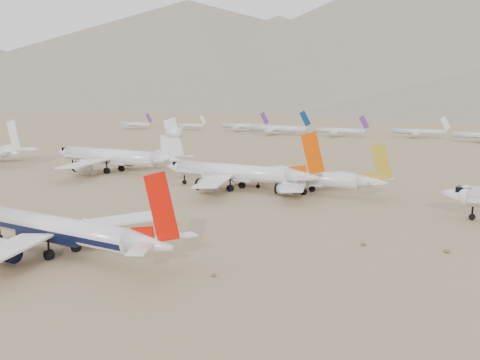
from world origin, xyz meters
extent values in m
plane|color=#81654B|center=(0.00, 0.00, 0.00)|extent=(7000.00, 7000.00, 0.00)
cylinder|color=white|center=(-5.64, -3.33, 4.77)|extent=(35.10, 4.15, 4.15)
cube|color=black|center=(-5.64, -3.33, 4.25)|extent=(34.40, 4.21, 0.93)
cone|color=white|center=(16.05, -3.33, 5.08)|extent=(8.78, 4.15, 4.15)
cube|color=white|center=(-2.93, -15.64, 4.05)|extent=(13.56, 21.36, 0.65)
cube|color=white|center=(17.76, -7.36, 5.60)|extent=(5.57, 7.29, 0.25)
cylinder|color=black|center=(-7.59, -11.95, 2.17)|extent=(4.88, 2.99, 2.99)
cube|color=white|center=(-2.93, 8.99, 4.05)|extent=(13.56, 21.36, 0.65)
cube|color=white|center=(17.76, 0.71, 5.60)|extent=(5.57, 7.29, 0.25)
cylinder|color=black|center=(-7.59, 5.30, 2.17)|extent=(4.88, 2.99, 2.99)
cube|color=red|center=(18.49, -3.33, 11.14)|extent=(6.65, 0.33, 10.96)
cylinder|color=black|center=(-22.15, -3.33, 0.62)|extent=(1.24, 0.52, 1.24)
cylinder|color=black|center=(-4.18, -6.23, 0.87)|extent=(1.74, 1.04, 1.74)
cylinder|color=black|center=(-4.18, -0.42, 0.87)|extent=(1.74, 1.04, 1.74)
sphere|color=white|center=(50.56, 64.16, 5.57)|extent=(4.84, 4.84, 4.84)
cube|color=black|center=(49.83, 64.16, 6.90)|extent=(3.39, 3.15, 1.21)
cylinder|color=black|center=(51.77, 64.16, 0.73)|extent=(1.45, 0.61, 1.45)
cylinder|color=white|center=(4.49, 75.93, 4.57)|extent=(32.73, 3.98, 3.98)
cube|color=silver|center=(4.49, 75.93, 4.08)|extent=(32.08, 4.04, 0.89)
sphere|color=white|center=(-11.87, 75.93, 4.57)|extent=(3.98, 3.98, 3.98)
cube|color=black|center=(-12.47, 75.93, 5.67)|extent=(2.78, 2.59, 0.99)
cone|color=white|center=(24.72, 75.93, 4.87)|extent=(8.18, 3.98, 3.98)
cube|color=white|center=(7.02, 64.40, 3.88)|extent=(12.64, 19.92, 0.62)
cube|color=white|center=(26.31, 72.15, 5.37)|extent=(5.20, 6.79, 0.24)
cylinder|color=silver|center=(2.68, 67.83, 2.08)|extent=(4.55, 2.86, 2.86)
cube|color=white|center=(7.02, 87.47, 3.88)|extent=(12.64, 19.92, 0.62)
cube|color=white|center=(26.31, 79.71, 5.37)|extent=(5.20, 6.79, 0.24)
cylinder|color=silver|center=(2.68, 84.03, 2.08)|extent=(4.55, 2.86, 2.86)
cube|color=gold|center=(27.00, 75.93, 10.54)|extent=(6.20, 0.32, 10.22)
cylinder|color=black|center=(-10.88, 75.93, 0.60)|extent=(1.19, 0.50, 1.19)
cylinder|color=black|center=(5.86, 73.15, 0.84)|extent=(1.67, 0.99, 1.67)
cylinder|color=black|center=(5.86, 78.72, 0.84)|extent=(1.67, 0.99, 1.67)
cylinder|color=white|center=(-16.51, 69.82, 5.38)|extent=(38.31, 4.68, 4.68)
cube|color=silver|center=(-16.51, 69.82, 4.80)|extent=(37.54, 4.75, 1.05)
sphere|color=white|center=(-35.67, 69.82, 5.38)|extent=(4.68, 4.68, 4.68)
cube|color=black|center=(-36.37, 69.82, 6.67)|extent=(3.28, 3.04, 1.17)
cone|color=white|center=(7.16, 69.82, 5.74)|extent=(9.58, 4.68, 4.68)
cube|color=white|center=(-13.56, 56.30, 4.57)|extent=(14.80, 23.32, 0.72)
cube|color=white|center=(9.03, 65.39, 6.32)|extent=(6.08, 7.95, 0.28)
cylinder|color=silver|center=(-18.64, 60.32, 2.45)|extent=(5.32, 3.37, 3.37)
cube|color=white|center=(-13.56, 83.33, 4.57)|extent=(14.80, 23.32, 0.72)
cube|color=white|center=(9.03, 74.24, 6.32)|extent=(6.08, 7.95, 0.28)
cylinder|color=silver|center=(-18.64, 79.31, 2.45)|extent=(5.32, 3.37, 3.37)
cube|color=#DA4300|center=(9.82, 69.82, 12.38)|extent=(7.26, 0.37, 11.96)
cylinder|color=black|center=(-34.50, 69.82, 0.70)|extent=(1.40, 0.59, 1.40)
cylinder|color=black|center=(-14.92, 66.54, 0.98)|extent=(1.97, 1.17, 1.97)
cylinder|color=black|center=(-14.92, 73.09, 0.98)|extent=(1.97, 1.17, 1.97)
cylinder|color=white|center=(-75.27, 77.67, 6.05)|extent=(43.95, 5.26, 5.26)
cube|color=silver|center=(-75.27, 77.67, 5.39)|extent=(43.07, 5.34, 1.18)
sphere|color=white|center=(-97.25, 77.67, 6.05)|extent=(5.26, 5.26, 5.26)
cube|color=black|center=(-98.04, 77.67, 7.50)|extent=(3.68, 3.42, 1.32)
cone|color=white|center=(-48.11, 77.67, 6.45)|extent=(10.99, 5.26, 5.26)
cube|color=white|center=(-71.88, 62.22, 5.13)|extent=(16.97, 26.75, 0.82)
cube|color=white|center=(-45.97, 72.61, 7.10)|extent=(6.98, 9.12, 0.32)
cylinder|color=silver|center=(-77.72, 66.84, 2.76)|extent=(6.10, 3.79, 3.79)
cube|color=white|center=(-71.88, 93.12, 5.13)|extent=(16.97, 26.75, 0.82)
cube|color=white|center=(-45.97, 82.73, 7.10)|extent=(6.98, 9.12, 0.32)
cylinder|color=silver|center=(-77.72, 88.51, 2.76)|extent=(6.10, 3.79, 3.79)
cube|color=white|center=(-45.06, 77.67, 14.04)|extent=(8.33, 0.42, 13.72)
cylinder|color=white|center=(-44.75, 77.67, 15.73)|extent=(5.49, 3.41, 3.41)
cylinder|color=black|center=(-95.93, 77.67, 0.79)|extent=(1.58, 0.66, 1.58)
cylinder|color=black|center=(-73.44, 73.99, 1.11)|extent=(2.21, 1.32, 2.21)
cylinder|color=black|center=(-73.44, 81.35, 1.11)|extent=(2.21, 1.32, 2.21)
cone|color=white|center=(-118.77, 66.54, 5.96)|extent=(9.90, 4.87, 4.87)
cube|color=white|center=(-116.84, 61.96, 6.57)|extent=(6.29, 8.22, 0.29)
cube|color=white|center=(-140.19, 80.53, 4.74)|extent=(15.29, 24.10, 0.75)
cube|color=white|center=(-116.84, 71.12, 6.57)|extent=(6.29, 8.22, 0.29)
cube|color=white|center=(-116.02, 66.54, 12.83)|extent=(7.51, 0.39, 12.37)
cylinder|color=silver|center=(-264.64, 293.10, 4.13)|extent=(35.11, 3.47, 3.47)
cube|color=#562B88|center=(-248.12, 293.10, 10.00)|extent=(6.99, 0.35, 8.81)
cube|color=silver|center=(-264.64, 284.02, 3.61)|extent=(9.25, 16.16, 0.35)
cube|color=silver|center=(-264.64, 302.19, 3.61)|extent=(9.25, 16.16, 0.35)
cylinder|color=silver|center=(-213.43, 305.42, 3.95)|extent=(31.33, 3.10, 3.10)
cube|color=white|center=(-198.68, 305.42, 9.18)|extent=(6.24, 0.31, 7.86)
cube|color=silver|center=(-213.43, 297.32, 3.48)|extent=(8.25, 14.42, 0.31)
cube|color=silver|center=(-213.43, 313.53, 3.48)|extent=(8.25, 14.42, 0.31)
cylinder|color=silver|center=(-163.06, 314.42, 4.43)|extent=(41.14, 4.07, 4.07)
cube|color=#562B88|center=(-143.70, 314.42, 11.31)|extent=(8.19, 0.41, 10.32)
cube|color=silver|center=(-163.06, 303.78, 3.82)|extent=(10.84, 18.94, 0.41)
cube|color=silver|center=(-163.06, 325.07, 3.82)|extent=(10.84, 18.94, 0.41)
cylinder|color=silver|center=(-119.85, 292.94, 4.74)|extent=(47.30, 4.67, 4.67)
cube|color=navy|center=(-97.59, 292.94, 12.64)|extent=(9.42, 0.47, 11.86)
cube|color=silver|center=(-119.85, 280.70, 4.04)|extent=(12.46, 21.77, 0.47)
cube|color=silver|center=(-119.85, 305.18, 4.04)|extent=(12.46, 21.77, 0.47)
cylinder|color=silver|center=(-73.01, 297.83, 4.30)|extent=(38.48, 3.80, 3.80)
cube|color=#562B88|center=(-54.90, 297.83, 10.73)|extent=(7.66, 0.38, 9.65)
cube|color=silver|center=(-73.01, 287.87, 3.73)|extent=(10.14, 17.71, 0.38)
cube|color=silver|center=(-73.01, 307.78, 3.73)|extent=(10.14, 17.71, 0.38)
cylinder|color=silver|center=(-22.54, 317.90, 4.23)|extent=(37.07, 3.66, 3.66)
cube|color=white|center=(-5.10, 317.90, 10.42)|extent=(7.38, 0.37, 9.30)
cube|color=silver|center=(-22.54, 308.30, 3.68)|extent=(9.77, 17.07, 0.37)
cube|color=silver|center=(-22.54, 327.49, 3.68)|extent=(9.77, 17.07, 0.37)
cone|color=slate|center=(-1900.00, 1520.00, 130.00)|extent=(1456.00, 1456.00, 260.00)
cone|color=slate|center=(-1300.00, 1720.00, 210.00)|extent=(3024.00, 3024.00, 420.00)
cone|color=slate|center=(-800.00, 1560.00, 150.00)|extent=(1800.00, 1800.00, 300.00)
cone|color=slate|center=(-300.00, 1690.00, 235.00)|extent=(2444.00, 2444.00, 470.00)
cone|color=slate|center=(-1500.00, 1100.00, 60.00)|extent=(1080.00, 1080.00, 120.00)
cone|color=slate|center=(-700.00, 1100.00, 47.50)|extent=(855.00, 855.00, 95.00)
ellipsoid|color=brown|center=(-30.40, 14.40, 0.29)|extent=(0.98, 0.98, 0.54)
ellipsoid|color=brown|center=(24.40, 1.60, 0.25)|extent=(0.84, 0.84, 0.46)
ellipsoid|color=brown|center=(38.10, 30.90, 0.29)|extent=(0.98, 0.98, 0.54)
ellipsoid|color=brown|center=(52.25, 34.23, 0.34)|extent=(1.12, 1.12, 0.62)
camera|label=1|loc=(69.96, -63.26, 27.20)|focal=40.00mm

